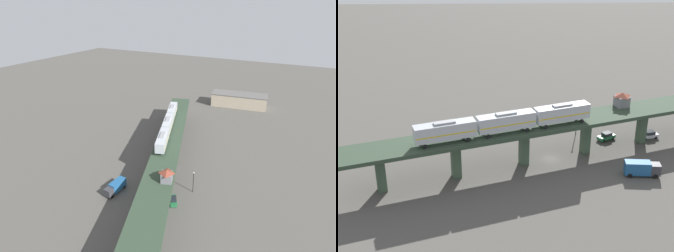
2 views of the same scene
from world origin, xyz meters
The scene contains 8 objects.
ground_plane centered at (0.00, 0.00, 0.00)m, with size 400.00×400.00×0.00m, color #4C4944.
elevated_viaduct centered at (0.07, -0.19, 7.55)m, with size 38.22×89.64×8.84m.
subway_train centered at (-4.99, 10.06, 11.38)m, with size 14.89×36.05×4.45m.
signal_hut centered at (8.48, -17.03, 10.64)m, with size 4.10×4.10×3.40m.
street_car_silver centered at (9.62, -24.93, 0.94)m, with size 2.81×4.70×1.89m.
street_car_green centered at (9.16, -14.44, 0.94)m, with size 3.75×4.71×1.89m.
delivery_truck centered at (-7.92, -17.75, 1.76)m, with size 2.94×7.38×3.20m.
street_lamp centered at (12.19, -7.60, 4.11)m, with size 0.44×0.44×6.94m.
Camera 2 is at (-90.94, 12.73, 49.20)m, focal length 50.00 mm.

